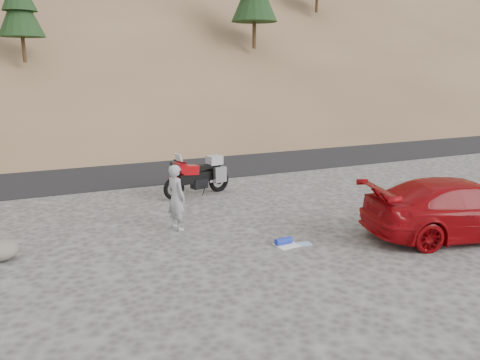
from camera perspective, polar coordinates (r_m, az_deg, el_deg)
name	(u,v)px	position (r m, az deg, el deg)	size (l,w,h in m)	color
ground	(221,236)	(11.40, -2.28, -6.78)	(140.00, 140.00, 0.00)	#474442
road	(141,166)	(19.76, -11.94, 1.66)	(120.00, 7.00, 0.05)	black
motorcycle	(200,176)	(14.88, -4.88, 0.49)	(2.38, 1.04, 1.44)	black
man	(177,229)	(11.95, -7.65, -5.93)	(0.60, 0.40, 1.66)	#97979C
red_car	(459,236)	(12.56, 25.16, -6.17)	(1.94, 4.77, 1.38)	#93080C
small_rock	(0,250)	(11.13, -27.22, -7.64)	(0.93, 0.89, 0.44)	#524D46
gear_white_cloth	(287,245)	(10.84, 5.70, -7.89)	(0.50, 0.44, 0.02)	white
gear_blue_mat	(284,241)	(10.86, 5.33, -7.43)	(0.16, 0.16, 0.41)	#1C2EAB
gear_bottle	(375,225)	(12.30, 16.11, -5.32)	(0.07, 0.07, 0.19)	#1C2EAB
gear_funnel	(390,230)	(12.09, 17.80, -5.77)	(0.15, 0.15, 0.19)	#B41D0C
gear_blue_cloth	(304,244)	(10.96, 7.83, -7.72)	(0.32, 0.24, 0.01)	#90ADDF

